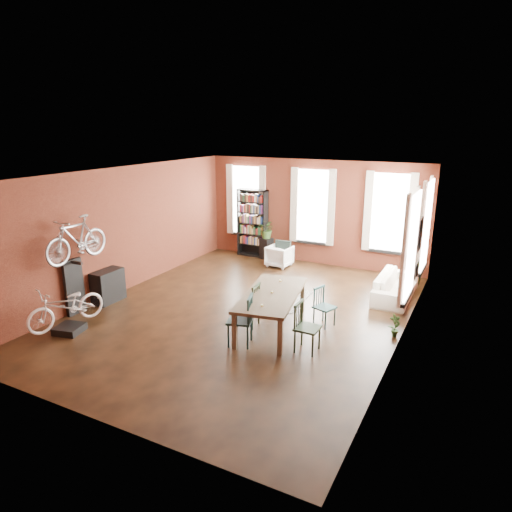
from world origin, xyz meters
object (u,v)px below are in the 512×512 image
Objects in this scene: bookshelf at (253,223)px; white_armchair at (279,255)px; dining_chair_a at (240,320)px; dining_chair_c at (307,328)px; dining_chair_d at (325,307)px; dining_chair_b at (248,305)px; bicycle_floor at (64,288)px; plant_stand at (266,248)px; bike_trainer at (70,329)px; cream_sofa at (396,282)px; console_table at (108,286)px; dining_table at (272,311)px.

bookshelf reaches higher than white_armchair.
bookshelf reaches higher than dining_chair_a.
dining_chair_c is 1.26m from dining_chair_d.
bicycle_floor reaches higher than dining_chair_b.
bookshelf reaches higher than plant_stand.
plant_stand is at bearing -34.30° from white_armchair.
bike_trainer is (-2.01, -6.24, -0.28)m from white_armchair.
dining_chair_a reaches higher than bike_trainer.
bookshelf is 1.06× the size of cream_sofa.
white_armchair is 3.83m from cream_sofa.
plant_stand is at bearing 59.41° from dining_chair_d.
dining_chair_d is 1.21× the size of white_armchair.
console_table is at bearing -114.18° from dining_chair_a.
plant_stand is at bearing 69.74° from cream_sofa.
bike_trainer is (-4.65, -2.78, -0.35)m from dining_chair_d.
bicycle_floor is at bearing 164.49° from bike_trainer.
dining_chair_b is at bearing 5.22° from console_table.
dining_table is at bearing 116.29° from white_armchair.
dining_chair_b is 3.79m from bike_trainer.
plant_stand is (1.29, 6.82, 0.26)m from bike_trainer.
cream_sofa is at bearing 46.26° from dining_table.
bike_trainer is at bearing 140.52° from dining_chair_d.
bookshelf is 3.13× the size of white_armchair.
bookshelf is 5.28m from cream_sofa.
white_armchair is (-1.44, 5.05, -0.16)m from dining_chair_a.
dining_table is 4.45m from white_armchair.
bookshelf is at bearing -171.66° from dining_chair_a.
dining_table is at bearing 42.87° from bicycle_floor.
white_armchair is at bearing 30.32° from dining_chair_c.
dining_table is 3.37× the size of white_armchair.
cream_sofa is (2.25, 4.00, -0.10)m from dining_chair_a.
white_armchair is 1.36× the size of bike_trainer.
dining_chair_b is 5.47m from bookshelf.
dining_chair_a reaches higher than cream_sofa.
dining_chair_a is (-0.25, -0.93, 0.11)m from dining_table.
dining_chair_d is at bearing 24.06° from dining_table.
plant_stand is 6.97m from bicycle_floor.
console_table is 1.86m from bicycle_floor.
dining_table reaches higher than plant_stand.
dining_chair_a is 2.00m from dining_chair_d.
plant_stand is at bearing 79.32° from bike_trainer.
dining_table is 4.27m from bike_trainer.
bicycle_floor is at bearing 108.06° from dining_chair_c.
dining_chair_a is at bearing -64.63° from bookshelf.
console_table is at bearing -103.83° from bookshelf.
plant_stand is (-2.41, 4.70, -0.07)m from dining_table.
plant_stand is (-3.36, 4.04, -0.09)m from dining_chair_d.
dining_table is 2.96× the size of console_table.
dining_chair_c is at bearing -1.79° from console_table.
dining_table is at bearing -62.83° from plant_stand.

